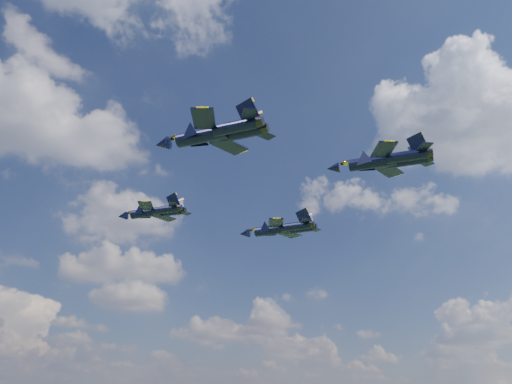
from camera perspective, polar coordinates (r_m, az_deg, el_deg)
The scene contains 4 objects.
jet_lead at distance 91.12m, azimuth -12.63°, elevation -2.34°, with size 12.47×12.01×3.33m.
jet_left at distance 66.42m, azimuth -6.57°, elevation 6.35°, with size 14.76×14.87×4.03m.
jet_right at distance 99.37m, azimuth 1.59°, elevation -4.36°, with size 14.58×14.97×4.02m.
jet_slot at distance 77.84m, azimuth 12.77°, elevation 3.31°, with size 14.86×14.31×3.97m.
Camera 1 is at (-32.74, -61.84, 28.53)m, focal length 35.00 mm.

